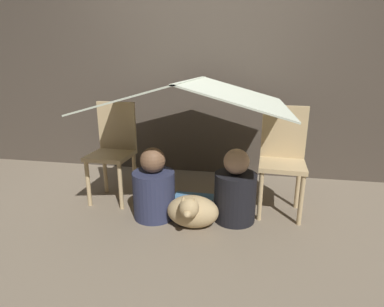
# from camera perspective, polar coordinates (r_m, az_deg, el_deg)

# --- Properties ---
(ground_plane) EXTENTS (8.80, 8.80, 0.00)m
(ground_plane) POSITION_cam_1_polar(r_m,az_deg,el_deg) (2.58, -0.57, -11.32)
(ground_plane) COLOR gray
(wall_back) EXTENTS (7.00, 0.05, 2.50)m
(wall_back) POSITION_cam_1_polar(r_m,az_deg,el_deg) (3.35, 3.04, 17.24)
(wall_back) COLOR #4C4238
(wall_back) RESTS_ON ground_plane
(chair_left) EXTENTS (0.37, 0.37, 0.89)m
(chair_left) POSITION_cam_1_polar(r_m,az_deg,el_deg) (2.81, -14.72, 1.13)
(chair_left) COLOR #D1B27F
(chair_left) RESTS_ON ground_plane
(chair_right) EXTENTS (0.39, 0.39, 0.89)m
(chair_right) POSITION_cam_1_polar(r_m,az_deg,el_deg) (2.57, 16.85, -0.46)
(chair_right) COLOR #D1B27F
(chair_right) RESTS_ON ground_plane
(sheet_canopy) EXTENTS (1.48, 1.28, 0.21)m
(sheet_canopy) POSITION_cam_1_polar(r_m,az_deg,el_deg) (2.43, -0.00, 11.47)
(sheet_canopy) COLOR silver
(person_front) EXTENTS (0.34, 0.34, 0.59)m
(person_front) POSITION_cam_1_polar(r_m,az_deg,el_deg) (2.46, -7.27, -6.80)
(person_front) COLOR #2D3351
(person_front) RESTS_ON ground_plane
(person_second) EXTENTS (0.33, 0.33, 0.59)m
(person_second) POSITION_cam_1_polar(r_m,az_deg,el_deg) (2.41, 8.22, -7.19)
(person_second) COLOR black
(person_second) RESTS_ON ground_plane
(dog) EXTENTS (0.40, 0.38, 0.32)m
(dog) POSITION_cam_1_polar(r_m,az_deg,el_deg) (2.32, 0.07, -10.87)
(dog) COLOR tan
(dog) RESTS_ON ground_plane
(floor_cushion) EXTENTS (0.34, 0.27, 0.10)m
(floor_cushion) POSITION_cam_1_polar(r_m,az_deg,el_deg) (2.62, 0.11, -9.62)
(floor_cushion) COLOR #4C7FB2
(floor_cushion) RESTS_ON ground_plane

